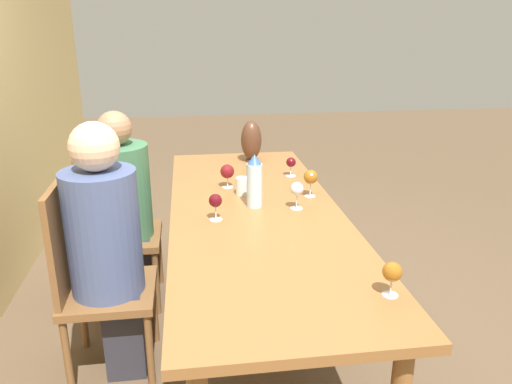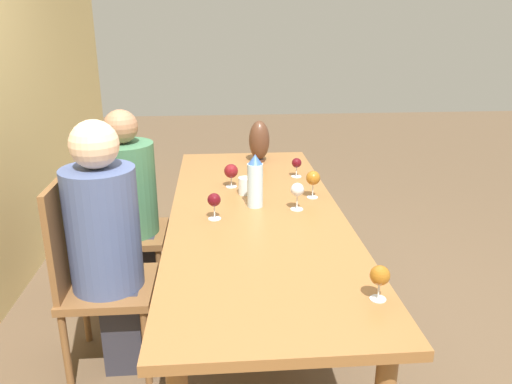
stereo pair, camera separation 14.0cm
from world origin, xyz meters
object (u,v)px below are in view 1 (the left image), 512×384
object	(u,v)px
wine_glass_4	(227,172)
wine_glass_5	(297,190)
water_tumbler	(243,186)
chair_near	(92,278)
wine_glass_3	(291,163)
person_near	(108,245)
vase	(251,141)
water_bottle	(255,181)
person_far	(124,205)
wine_glass_2	(392,272)
wine_glass_1	(215,202)
chair_far	(110,225)
wine_glass_0	(311,177)

from	to	relation	value
wine_glass_4	wine_glass_5	xyz separation A→B (m)	(-0.40, -0.33, 0.01)
water_tumbler	chair_near	bearing A→B (deg)	117.19
wine_glass_3	person_near	size ratio (longest dim) A/B	0.09
person_near	chair_near	bearing A→B (deg)	90.00
vase	person_near	bearing A→B (deg)	142.42
water_tumbler	wine_glass_4	xyz separation A→B (m)	(0.13, 0.08, 0.05)
person_near	wine_glass_5	bearing A→B (deg)	-81.55
water_bottle	water_tumbler	distance (m)	0.22
water_tumbler	person_far	world-z (taller)	person_far
chair_near	person_near	bearing A→B (deg)	-90.00
wine_glass_2	person_near	world-z (taller)	person_near
wine_glass_2	person_far	xyz separation A→B (m)	(1.42, 1.10, -0.22)
wine_glass_1	chair_near	size ratio (longest dim) A/B	0.14
water_bottle	vase	xyz separation A→B (m)	(0.88, -0.09, 0.01)
water_bottle	chair_far	distance (m)	1.03
wine_glass_3	person_far	distance (m)	1.06
vase	wine_glass_0	distance (m)	0.80
wine_glass_3	water_bottle	bearing A→B (deg)	149.53
person_far	person_near	bearing A→B (deg)	179.85
wine_glass_1	person_far	size ratio (longest dim) A/B	0.11
wine_glass_2	chair_far	xyz separation A→B (m)	(1.42, 1.19, -0.35)
wine_glass_5	chair_far	bearing A→B (deg)	63.49
wine_glass_0	chair_near	bearing A→B (deg)	105.30
wine_glass_4	chair_near	size ratio (longest dim) A/B	0.14
wine_glass_5	chair_far	size ratio (longest dim) A/B	0.15
water_bottle	vase	distance (m)	0.89
wine_glass_0	person_near	size ratio (longest dim) A/B	0.12
wine_glass_3	person_far	bearing A→B (deg)	92.66
wine_glass_3	wine_glass_5	world-z (taller)	wine_glass_5
water_tumbler	wine_glass_4	size ratio (longest dim) A/B	0.70
wine_glass_3	wine_glass_4	xyz separation A→B (m)	(-0.17, 0.42, 0.01)
person_near	water_bottle	bearing A→B (deg)	-74.48
wine_glass_5	wine_glass_1	bearing A→B (deg)	102.87
person_far	wine_glass_3	bearing A→B (deg)	-87.34
wine_glass_4	chair_far	size ratio (longest dim) A/B	0.14
chair_near	wine_glass_3	bearing A→B (deg)	-57.87
wine_glass_0	wine_glass_5	world-z (taller)	wine_glass_0
person_near	wine_glass_2	bearing A→B (deg)	-124.58
wine_glass_1	wine_glass_5	size ratio (longest dim) A/B	0.93
water_tumbler	wine_glass_0	distance (m)	0.38
person_near	wine_glass_3	bearing A→B (deg)	-55.65
water_bottle	chair_near	bearing A→B (deg)	103.88
wine_glass_2	wine_glass_5	size ratio (longest dim) A/B	0.91
water_bottle	wine_glass_5	size ratio (longest dim) A/B	1.96
wine_glass_2	water_bottle	bearing A→B (deg)	20.32
person_far	wine_glass_1	bearing A→B (deg)	-139.83
water_tumbler	wine_glass_4	distance (m)	0.16
water_tumbler	person_near	xyz separation A→B (m)	(-0.41, 0.70, -0.13)
water_bottle	water_tumbler	world-z (taller)	water_bottle
water_bottle	wine_glass_3	bearing A→B (deg)	-30.47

